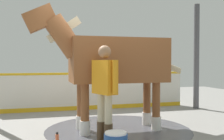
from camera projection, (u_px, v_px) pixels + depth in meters
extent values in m
cube|color=gray|center=(101.00, 130.00, 5.59)|extent=(16.00, 16.00, 0.02)
cylinder|color=#4C4C54|center=(118.00, 129.00, 5.61)|extent=(2.96, 2.96, 0.00)
cube|color=silver|center=(93.00, 92.00, 8.02)|extent=(5.59, 0.16, 1.02)
cube|color=gold|center=(93.00, 73.00, 8.00)|extent=(5.59, 0.18, 0.06)
cube|color=gold|center=(93.00, 107.00, 8.03)|extent=(5.59, 0.16, 0.12)
cylinder|color=#4C4C51|center=(196.00, 57.00, 8.12)|extent=(0.16, 0.16, 3.08)
cube|color=brown|center=(118.00, 60.00, 5.57)|extent=(1.93, 0.91, 0.88)
cylinder|color=brown|center=(85.00, 109.00, 5.17)|extent=(0.16, 0.16, 0.97)
cylinder|color=silver|center=(85.00, 128.00, 5.18)|extent=(0.20, 0.20, 0.27)
cylinder|color=brown|center=(81.00, 105.00, 5.64)|extent=(0.16, 0.16, 0.97)
cylinder|color=silver|center=(81.00, 122.00, 5.65)|extent=(0.20, 0.20, 0.27)
cylinder|color=brown|center=(156.00, 106.00, 5.56)|extent=(0.16, 0.16, 0.97)
cylinder|color=silver|center=(156.00, 123.00, 5.57)|extent=(0.20, 0.20, 0.27)
cylinder|color=brown|center=(147.00, 103.00, 6.02)|extent=(0.16, 0.16, 0.97)
cylinder|color=silver|center=(147.00, 119.00, 6.03)|extent=(0.20, 0.20, 0.27)
cylinder|color=brown|center=(64.00, 37.00, 5.27)|extent=(0.78, 0.41, 0.87)
cube|color=#C6B793|center=(64.00, 30.00, 5.27)|extent=(0.67, 0.07, 0.53)
cube|color=brown|center=(40.00, 19.00, 5.14)|extent=(0.66, 0.29, 0.56)
cylinder|color=#C6B793|center=(166.00, 65.00, 5.86)|extent=(0.70, 0.13, 0.35)
cylinder|color=#47331E|center=(101.00, 131.00, 4.85)|extent=(0.15, 0.15, 0.33)
cylinder|color=#C6B793|center=(101.00, 107.00, 4.84)|extent=(0.13, 0.13, 0.50)
cylinder|color=#47331E|center=(108.00, 133.00, 4.68)|extent=(0.15, 0.15, 0.33)
cylinder|color=#C6B793|center=(108.00, 109.00, 4.67)|extent=(0.13, 0.13, 0.50)
cube|color=orange|center=(105.00, 77.00, 4.74)|extent=(0.37, 0.53, 0.58)
cylinder|color=orange|center=(95.00, 76.00, 4.97)|extent=(0.09, 0.09, 0.56)
cylinder|color=orange|center=(115.00, 77.00, 4.50)|extent=(0.09, 0.09, 0.56)
sphere|color=#936B4C|center=(105.00, 52.00, 4.72)|extent=(0.22, 0.22, 0.22)
cylinder|color=white|center=(116.00, 133.00, 4.08)|extent=(0.33, 0.33, 0.03)
cylinder|color=#CC5933|center=(57.00, 139.00, 4.62)|extent=(0.06, 0.06, 0.16)
cylinder|color=black|center=(57.00, 133.00, 4.62)|extent=(0.04, 0.04, 0.04)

